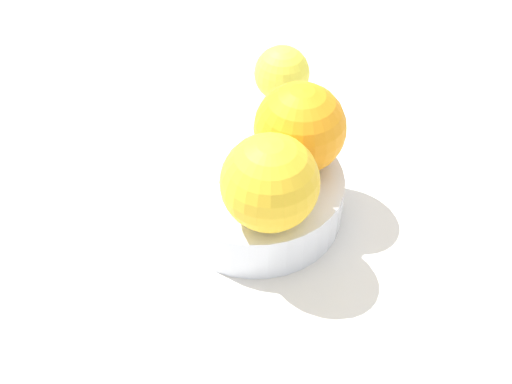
# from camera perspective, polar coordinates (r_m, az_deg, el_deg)

# --- Properties ---
(ground_plane) EXTENTS (1.10, 1.10, 0.02)m
(ground_plane) POSITION_cam_1_polar(r_m,az_deg,el_deg) (0.63, 0.00, -2.50)
(ground_plane) COLOR silver
(fruit_bowl) EXTENTS (0.17, 0.17, 0.05)m
(fruit_bowl) POSITION_cam_1_polar(r_m,az_deg,el_deg) (0.61, 0.00, -0.40)
(fruit_bowl) COLOR silver
(fruit_bowl) RESTS_ON ground_plane
(orange_in_bowl_0) EXTENTS (0.09, 0.09, 0.09)m
(orange_in_bowl_0) POSITION_cam_1_polar(r_m,az_deg,el_deg) (0.58, 4.08, 5.89)
(orange_in_bowl_0) COLOR orange
(orange_in_bowl_0) RESTS_ON fruit_bowl
(orange_in_bowl_1) EXTENTS (0.09, 0.09, 0.09)m
(orange_in_bowl_1) POSITION_cam_1_polar(r_m,az_deg,el_deg) (0.52, 1.29, 0.86)
(orange_in_bowl_1) COLOR yellow
(orange_in_bowl_1) RESTS_ON fruit_bowl
(orange_loose_0) EXTENTS (0.07, 0.07, 0.07)m
(orange_loose_0) POSITION_cam_1_polar(r_m,az_deg,el_deg) (0.76, 2.41, 10.90)
(orange_loose_0) COLOR yellow
(orange_loose_0) RESTS_ON ground_plane
(folded_napkin) EXTENTS (0.17, 0.17, 0.00)m
(folded_napkin) POSITION_cam_1_polar(r_m,az_deg,el_deg) (0.57, 20.13, -12.27)
(folded_napkin) COLOR beige
(folded_napkin) RESTS_ON ground_plane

